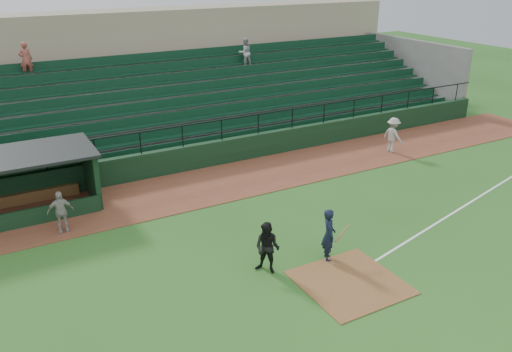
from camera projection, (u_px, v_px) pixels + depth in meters
ground at (330, 267)px, 16.96m from camera, size 90.00×90.00×0.00m
warning_track at (224, 182)px, 23.42m from camera, size 40.00×4.00×0.03m
home_plate_dirt at (350, 282)px, 16.14m from camera, size 3.00×3.00×0.03m
foul_line at (470, 202)px, 21.50m from camera, size 17.49×4.44×0.01m
stadium_structure at (158, 93)px, 29.38m from camera, size 38.00×13.08×6.40m
batter_at_plate at (329, 235)px, 17.10m from camera, size 1.13×0.79×1.83m
umpire at (267, 248)px, 16.40m from camera, size 1.03×1.06×1.73m
runner at (393, 135)px, 26.75m from camera, size 0.75×1.22×1.82m
dugout_player_a at (61, 212)px, 18.87m from camera, size 0.96×0.47×1.58m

